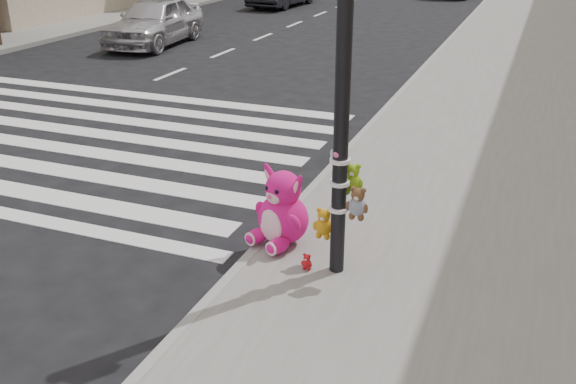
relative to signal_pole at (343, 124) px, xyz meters
The scene contains 9 objects.
ground 3.67m from the signal_pole, 145.21° to the right, with size 120.00×120.00×0.00m, color black.
sidewalk_near 8.71m from the signal_pole, 73.72° to the left, with size 7.00×80.00×0.14m, color slate.
sidewalk_far 24.36m from the signal_pole, 131.53° to the left, with size 6.00×80.00×0.14m, color slate.
curb_edge 8.44m from the signal_pole, 97.37° to the left, with size 0.12×80.00×0.15m, color gray.
crosswalk 8.08m from the signal_pole, 154.53° to the left, with size 11.00×6.00×0.01m, color silver, non-canonical shape.
signal_pole is the anchor object (origin of this frame).
pink_bunny 1.57m from the signal_pole, 156.36° to the left, with size 0.81×0.87×0.97m.
red_teddy 1.62m from the signal_pole, 156.25° to the right, with size 0.14×0.09×0.20m, color red, non-canonical shape.
car_silver_far 15.17m from the signal_pole, 129.82° to the left, with size 1.76×4.37×1.49m, color #BCBBC0.
Camera 1 is at (4.38, -4.20, 3.77)m, focal length 40.00 mm.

